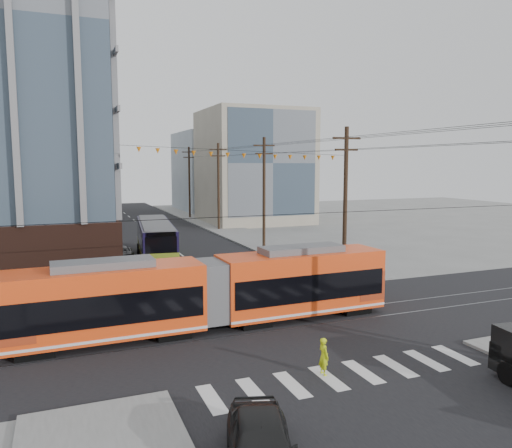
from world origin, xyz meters
The scene contains 14 objects.
ground centered at (0.00, 0.00, 0.00)m, with size 160.00×160.00×0.00m, color slate.
bg_bldg_nw_near centered at (-17.00, 52.00, 9.00)m, with size 18.00×16.00×18.00m, color #8C99A5.
bg_bldg_ne_near centered at (16.00, 48.00, 8.00)m, with size 14.00×14.00×16.00m, color gray.
bg_bldg_nw_far centered at (-14.00, 72.00, 10.00)m, with size 16.00×18.00×20.00m, color gray.
bg_bldg_ne_far centered at (18.00, 68.00, 7.00)m, with size 16.00×16.00×14.00m, color #8C99A5.
utility_pole_far centered at (8.50, 56.00, 5.50)m, with size 0.30×0.30×11.00m, color black.
streetcar centered at (-3.37, 4.56, 1.90)m, with size 19.70×2.77×3.80m, color #F44513, non-canonical shape.
city_bus centered at (-2.72, 23.50, 1.78)m, with size 2.72×12.53×3.55m, color #171033, non-canonical shape.
black_sedan centered at (-5.55, -7.57, 0.78)m, with size 1.84×4.59×1.56m, color black.
parked_car_silver centered at (-5.38, 12.57, 0.76)m, with size 1.62×4.63×1.53m, color #B7B7BD.
parked_car_white centered at (-6.09, 17.97, 0.73)m, with size 2.06×5.06×1.47m, color #BCBCBC.
parked_car_grey centered at (-5.50, 25.34, 0.62)m, with size 2.05×4.44×1.23m, color #606060.
pedestrian centered at (-0.81, -2.62, 0.77)m, with size 0.56×0.37×1.53m, color #C3D814.
jersey_barrier centered at (8.30, 11.65, 0.40)m, with size 0.90×4.01×0.80m, color gray.
Camera 1 is at (-10.41, -19.42, 8.43)m, focal length 35.00 mm.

